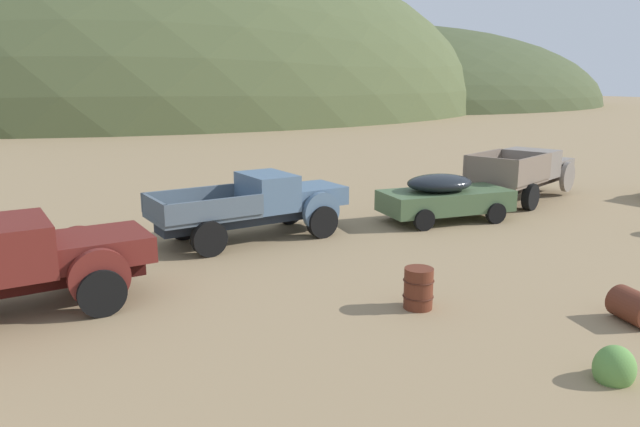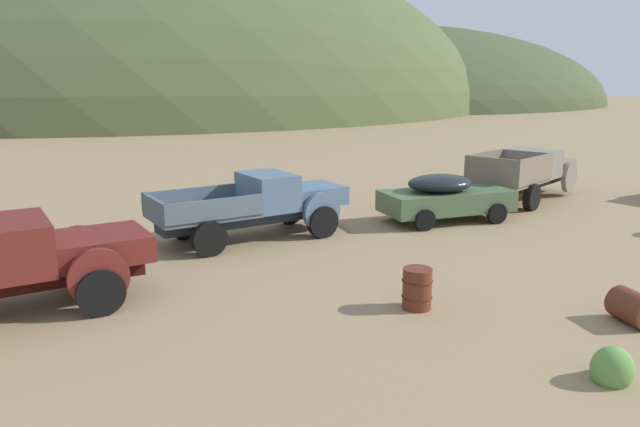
{
  "view_description": "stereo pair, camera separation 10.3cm",
  "coord_description": "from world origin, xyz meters",
  "px_view_note": "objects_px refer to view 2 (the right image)",
  "views": [
    {
      "loc": [
        4.31,
        -7.84,
        4.62
      ],
      "look_at": [
        12.33,
        5.87,
        1.01
      ],
      "focal_mm": 33.5,
      "sensor_mm": 36.0,
      "label": 1
    },
    {
      "loc": [
        4.4,
        -7.9,
        4.62
      ],
      "look_at": [
        12.33,
        5.87,
        1.01
      ],
      "focal_mm": 33.5,
      "sensor_mm": 36.0,
      "label": 2
    }
  ],
  "objects_px": {
    "truck_primer_gray": "(529,172)",
    "car_weathered_green": "(450,196)",
    "truck_chalk_blue": "(266,204)",
    "oil_drum_spare": "(417,288)",
    "truck_oxblood": "(3,264)",
    "oil_drum_tipped": "(634,308)"
  },
  "relations": [
    {
      "from": "car_weathered_green",
      "to": "truck_chalk_blue",
      "type": "bearing_deg",
      "value": 178.99
    },
    {
      "from": "truck_primer_gray",
      "to": "oil_drum_tipped",
      "type": "height_order",
      "value": "truck_primer_gray"
    },
    {
      "from": "truck_chalk_blue",
      "to": "car_weathered_green",
      "type": "relative_size",
      "value": 1.24
    },
    {
      "from": "oil_drum_tipped",
      "to": "oil_drum_spare",
      "type": "distance_m",
      "value": 4.12
    },
    {
      "from": "truck_chalk_blue",
      "to": "truck_oxblood",
      "type": "bearing_deg",
      "value": -160.52
    },
    {
      "from": "car_weathered_green",
      "to": "oil_drum_tipped",
      "type": "bearing_deg",
      "value": -98.55
    },
    {
      "from": "truck_chalk_blue",
      "to": "oil_drum_spare",
      "type": "xyz_separation_m",
      "value": [
        0.27,
        -6.74,
        -0.56
      ]
    },
    {
      "from": "car_weathered_green",
      "to": "oil_drum_spare",
      "type": "relative_size",
      "value": 5.59
    },
    {
      "from": "truck_oxblood",
      "to": "car_weathered_green",
      "type": "xyz_separation_m",
      "value": [
        13.15,
        1.62,
        -0.21
      ]
    },
    {
      "from": "truck_oxblood",
      "to": "truck_primer_gray",
      "type": "height_order",
      "value": "same"
    },
    {
      "from": "truck_primer_gray",
      "to": "car_weathered_green",
      "type": "bearing_deg",
      "value": 176.98
    },
    {
      "from": "car_weathered_green",
      "to": "truck_primer_gray",
      "type": "height_order",
      "value": "truck_primer_gray"
    },
    {
      "from": "truck_oxblood",
      "to": "truck_primer_gray",
      "type": "bearing_deg",
      "value": 7.95
    },
    {
      "from": "truck_chalk_blue",
      "to": "truck_primer_gray",
      "type": "relative_size",
      "value": 0.94
    },
    {
      "from": "truck_oxblood",
      "to": "car_weathered_green",
      "type": "height_order",
      "value": "truck_oxblood"
    },
    {
      "from": "car_weathered_green",
      "to": "truck_primer_gray",
      "type": "xyz_separation_m",
      "value": [
        5.32,
        1.38,
        0.21
      ]
    },
    {
      "from": "truck_oxblood",
      "to": "truck_chalk_blue",
      "type": "xyz_separation_m",
      "value": [
        7.02,
        2.79,
        -0.04
      ]
    },
    {
      "from": "truck_primer_gray",
      "to": "oil_drum_tipped",
      "type": "bearing_deg",
      "value": -147.44
    },
    {
      "from": "truck_oxblood",
      "to": "truck_chalk_blue",
      "type": "relative_size",
      "value": 1.11
    },
    {
      "from": "car_weathered_green",
      "to": "oil_drum_spare",
      "type": "xyz_separation_m",
      "value": [
        -5.86,
        -5.57,
        -0.39
      ]
    },
    {
      "from": "truck_oxblood",
      "to": "oil_drum_spare",
      "type": "distance_m",
      "value": 8.31
    },
    {
      "from": "oil_drum_tipped",
      "to": "truck_chalk_blue",
      "type": "bearing_deg",
      "value": 109.66
    }
  ]
}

